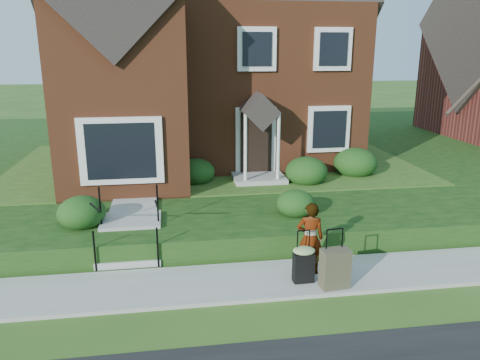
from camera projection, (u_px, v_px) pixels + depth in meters
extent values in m
plane|color=#2D5119|center=(250.00, 283.00, 9.54)|extent=(120.00, 120.00, 0.00)
cube|color=#9E9B93|center=(250.00, 281.00, 9.53)|extent=(60.00, 1.60, 0.08)
cube|color=#13350E|center=(298.00, 151.00, 20.41)|extent=(44.00, 20.00, 0.60)
cube|color=#9E9B93|center=(138.00, 189.00, 13.77)|extent=(1.20, 6.00, 0.06)
cube|color=brown|center=(207.00, 84.00, 18.17)|extent=(10.00, 8.00, 5.40)
cube|color=brown|center=(122.00, 97.00, 13.20)|extent=(3.60, 2.40, 5.40)
cube|color=silver|center=(121.00, 150.00, 12.46)|extent=(2.20, 0.30, 1.80)
cube|color=black|center=(256.00, 145.00, 14.92)|extent=(1.00, 0.12, 2.10)
cube|color=black|center=(329.00, 129.00, 15.15)|extent=(1.40, 0.10, 1.50)
cube|color=#9E9B93|center=(128.00, 262.00, 10.09)|extent=(1.40, 0.30, 0.15)
cube|color=#9E9B93|center=(129.00, 250.00, 10.34)|extent=(1.40, 0.30, 0.15)
cube|color=#9E9B93|center=(129.00, 239.00, 10.58)|extent=(1.40, 0.30, 0.15)
cube|color=#9E9B93|center=(130.00, 228.00, 10.83)|extent=(1.40, 0.30, 0.15)
cube|color=#9E9B93|center=(132.00, 220.00, 11.35)|extent=(1.40, 0.80, 0.15)
cylinder|color=black|center=(95.00, 251.00, 9.76)|extent=(0.04, 0.04, 0.90)
cylinder|color=black|center=(100.00, 206.00, 10.74)|extent=(0.04, 0.04, 0.90)
cylinder|color=black|center=(158.00, 247.00, 9.94)|extent=(0.04, 0.04, 0.90)
cylinder|color=black|center=(157.00, 203.00, 10.92)|extent=(0.04, 0.04, 0.90)
ellipsoid|color=#123710|center=(85.00, 175.00, 13.41)|extent=(1.47, 1.47, 1.03)
ellipsoid|color=#123710|center=(196.00, 169.00, 14.47)|extent=(1.19, 1.19, 0.83)
ellipsoid|color=#123710|center=(307.00, 168.00, 14.41)|extent=(1.30, 1.30, 0.91)
ellipsoid|color=#123710|center=(355.00, 160.00, 15.35)|extent=(1.42, 1.42, 1.00)
ellipsoid|color=#123710|center=(81.00, 209.00, 10.92)|extent=(1.11, 1.11, 0.78)
ellipsoid|color=#123710|center=(296.00, 201.00, 11.68)|extent=(0.98, 0.98, 0.68)
imported|color=#999999|center=(310.00, 238.00, 9.62)|extent=(0.62, 0.46, 1.54)
cube|color=black|center=(303.00, 267.00, 9.35)|extent=(0.42, 0.24, 0.61)
cylinder|color=black|center=(305.00, 232.00, 9.14)|extent=(0.25, 0.04, 0.03)
cylinder|color=black|center=(298.00, 243.00, 9.19)|extent=(0.02, 0.02, 0.46)
cylinder|color=black|center=(310.00, 242.00, 9.22)|extent=(0.02, 0.02, 0.46)
cylinder|color=black|center=(296.00, 280.00, 9.40)|extent=(0.04, 0.06, 0.06)
cylinder|color=black|center=(310.00, 279.00, 9.44)|extent=(0.04, 0.06, 0.06)
ellipsoid|color=#8DB467|center=(304.00, 250.00, 9.25)|extent=(0.46, 0.38, 0.14)
cube|color=#4A4631|center=(335.00, 268.00, 9.10)|extent=(0.58, 0.37, 0.80)
cylinder|color=black|center=(337.00, 231.00, 8.89)|extent=(0.33, 0.06, 0.03)
cylinder|color=black|center=(328.00, 241.00, 8.92)|extent=(0.02, 0.02, 0.39)
cylinder|color=black|center=(345.00, 240.00, 8.97)|extent=(0.02, 0.02, 0.39)
cylinder|color=black|center=(324.00, 286.00, 9.18)|extent=(0.05, 0.06, 0.06)
cylinder|color=black|center=(343.00, 285.00, 9.23)|extent=(0.05, 0.06, 0.06)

